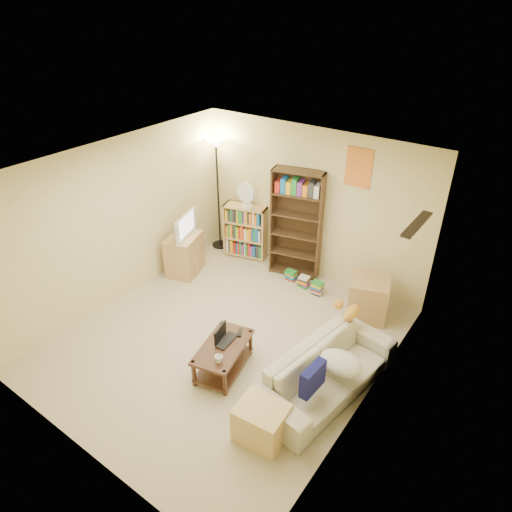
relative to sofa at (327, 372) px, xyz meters
The scene contains 19 objects.
room 2.04m from the sofa, behind, with size 4.50×4.54×2.52m.
sofa is the anchor object (origin of this frame).
navy_pillow 0.51m from the sofa, 86.55° to the right, with size 0.38×0.11×0.34m, color #12144F.
cream_blanket 0.25m from the sofa, ahead, with size 0.53×0.38×0.23m, color beige.
tabby_cat 0.87m from the sofa, 99.53° to the left, with size 0.45×0.21×0.15m.
coffee_table 1.32m from the sofa, 159.18° to the right, with size 0.68×0.98×0.39m.
laptop 1.26m from the sofa, 162.61° to the right, with size 0.26×0.36×0.03m, color black.
laptop_screen 1.40m from the sofa, 163.01° to the right, with size 0.01×0.30×0.20m, color white.
mug 1.31m from the sofa, 146.42° to the right, with size 0.11×0.11×0.09m, color white.
tv_remote 1.22m from the sofa, behind, with size 0.05×0.16×0.02m, color black.
tv_stand 3.39m from the sofa, 163.34° to the left, with size 0.46×0.64×0.69m, color tan.
television 3.45m from the sofa, 163.34° to the left, with size 0.30×0.70×0.41m, color black.
tall_bookshelf 2.74m from the sofa, 129.96° to the left, with size 0.88×0.47×1.85m.
short_bookshelf 3.42m from the sofa, 143.42° to the left, with size 0.82×0.50×0.99m.
desk_fan 3.47m from the sofa, 143.50° to the left, with size 0.35×0.20×0.46m.
floor_lamp 4.15m from the sofa, 148.76° to the left, with size 0.35×0.35×2.06m.
side_table 1.67m from the sofa, 96.95° to the left, with size 0.55×0.55×0.63m, color tan.
end_cabinet 1.05m from the sofa, 103.57° to the right, with size 0.53×0.44×0.44m, color #DCB96B.
book_stacks 2.20m from the sofa, 126.96° to the left, with size 0.76×0.27×0.23m.
Camera 1 is at (3.18, -3.73, 4.27)m, focal length 32.00 mm.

